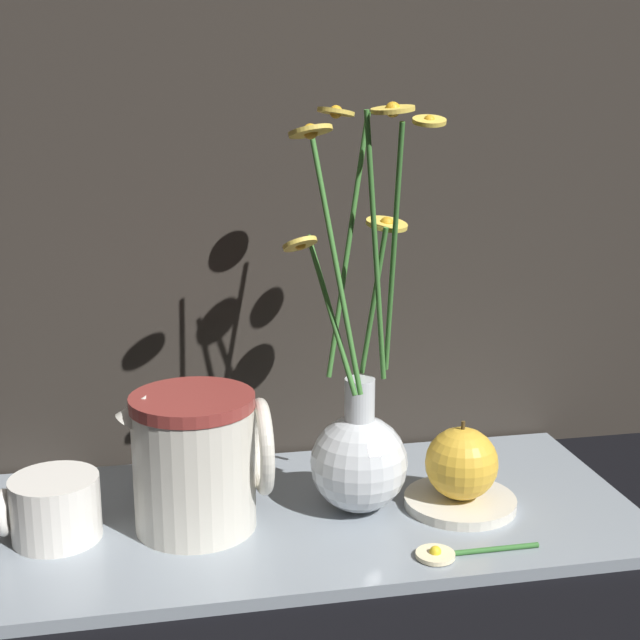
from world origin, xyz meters
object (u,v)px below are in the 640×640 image
object	(u,v)px
vase_with_flowers	(359,443)
ceramic_pitcher	(197,455)
orange_fruit	(462,463)
yellow_mug	(53,508)

from	to	relation	value
vase_with_flowers	ceramic_pitcher	bearing A→B (deg)	-177.89
vase_with_flowers	orange_fruit	bearing A→B (deg)	-8.29
vase_with_flowers	yellow_mug	xyz separation A→B (m)	(-0.30, -0.00, -0.04)
ceramic_pitcher	orange_fruit	world-z (taller)	ceramic_pitcher
vase_with_flowers	orange_fruit	xyz separation A→B (m)	(0.10, -0.02, -0.02)
vase_with_flowers	yellow_mug	world-z (taller)	vase_with_flowers
vase_with_flowers	orange_fruit	world-z (taller)	vase_with_flowers
yellow_mug	ceramic_pitcher	bearing A→B (deg)	-0.51
vase_with_flowers	ceramic_pitcher	xyz separation A→B (m)	(-0.16, -0.01, 0.00)
yellow_mug	ceramic_pitcher	size ratio (longest dim) A/B	0.64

